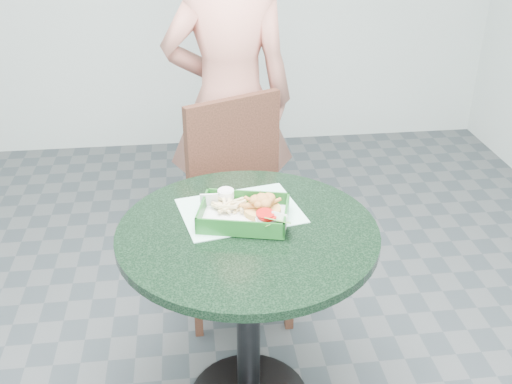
{
  "coord_description": "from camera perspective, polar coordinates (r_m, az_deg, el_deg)",
  "views": [
    {
      "loc": [
        -0.17,
        -1.63,
        1.78
      ],
      "look_at": [
        0.04,
        0.1,
        0.85
      ],
      "focal_mm": 42.0,
      "sensor_mm": 36.0,
      "label": 1
    }
  ],
  "objects": [
    {
      "name": "crab_sandwich",
      "position": [
        1.99,
        0.35,
        -1.45
      ],
      "size": [
        0.12,
        0.12,
        0.07
      ],
      "rotation": [
        0.0,
        0.0,
        0.33
      ],
      "color": "tan",
      "rests_on": "food_basket"
    },
    {
      "name": "fries_pile",
      "position": [
        1.99,
        -2.9,
        -1.76
      ],
      "size": [
        0.13,
        0.14,
        0.04
      ],
      "primitive_type": null,
      "rotation": [
        0.0,
        0.0,
        -0.28
      ],
      "color": "beige",
      "rests_on": "food_basket"
    },
    {
      "name": "cafe_table",
      "position": [
        2.03,
        -0.77,
        -8.06
      ],
      "size": [
        0.85,
        0.85,
        0.75
      ],
      "color": "black",
      "rests_on": "floor"
    },
    {
      "name": "garnish_cup",
      "position": [
        1.92,
        1.53,
        -2.88
      ],
      "size": [
        0.11,
        0.1,
        0.04
      ],
      "rotation": [
        0.0,
        0.0,
        0.1
      ],
      "color": "white",
      "rests_on": "food_basket"
    },
    {
      "name": "placemat",
      "position": [
        2.03,
        -1.51,
        -2.27
      ],
      "size": [
        0.44,
        0.36,
        0.0
      ],
      "primitive_type": "cube",
      "rotation": [
        0.0,
        0.0,
        0.2
      ],
      "color": "#B2EFDA",
      "rests_on": "cafe_table"
    },
    {
      "name": "food_basket",
      "position": [
        1.97,
        -1.15,
        -2.85
      ],
      "size": [
        0.28,
        0.21,
        0.06
      ],
      "rotation": [
        0.0,
        0.0,
        -0.24
      ],
      "color": "#17561C",
      "rests_on": "placemat"
    },
    {
      "name": "diner_person",
      "position": [
        2.79,
        -2.57,
        10.22
      ],
      "size": [
        0.68,
        0.46,
        1.84
      ],
      "primitive_type": "imported",
      "rotation": [
        0.0,
        0.0,
        3.12
      ],
      "color": "#BA7463",
      "rests_on": "floor"
    },
    {
      "name": "dining_chair",
      "position": [
        2.64,
        -1.87,
        -0.07
      ],
      "size": [
        0.46,
        0.46,
        0.93
      ],
      "rotation": [
        0.0,
        0.0,
        0.43
      ],
      "color": "#4E3621",
      "rests_on": "floor"
    },
    {
      "name": "sauce_ramekin",
      "position": [
        2.03,
        -3.53,
        -0.88
      ],
      "size": [
        0.06,
        0.06,
        0.03
      ],
      "rotation": [
        0.0,
        0.0,
        0.22
      ],
      "color": "white",
      "rests_on": "food_basket"
    }
  ]
}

